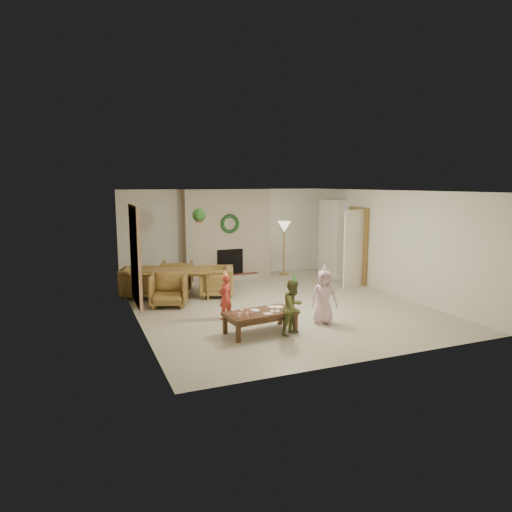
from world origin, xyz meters
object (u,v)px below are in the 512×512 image
coffee_table_top (260,313)px  child_red (225,297)px  child_pink (324,297)px  dining_chair_near (169,290)px  dining_table (173,283)px  child_plaid (294,307)px  dining_chair_far (177,275)px  dining_chair_left (138,282)px  dining_chair_right (216,281)px

coffee_table_top → child_red: bearing=99.8°
coffee_table_top → child_pink: size_ratio=1.23×
dining_chair_near → child_pink: (2.50, -2.37, 0.16)m
dining_table → child_plaid: (1.40, -3.51, 0.17)m
dining_chair_far → dining_chair_left: same height
dining_table → dining_chair_near: bearing=-90.0°
dining_table → dining_chair_left: bearing=180.0°
dining_chair_right → child_pink: child_pink is taller
dining_chair_right → child_plaid: child_plaid is taller
dining_chair_far → dining_chair_left: size_ratio=1.00×
coffee_table_top → child_red: child_red is taller
dining_chair_left → child_red: size_ratio=0.88×
dining_chair_far → child_red: 2.97m
dining_chair_near → dining_chair_far: size_ratio=1.00×
dining_chair_near → child_pink: bearing=-25.0°
dining_chair_left → child_plaid: size_ratio=0.79×
dining_table → dining_chair_far: bearing=90.0°
child_pink → dining_chair_near: bearing=150.1°
dining_chair_far → dining_chair_near: bearing=90.0°
dining_chair_far → child_pink: (1.98, -3.92, 0.16)m
dining_table → child_red: (0.58, -2.18, 0.12)m
dining_chair_left → dining_chair_near: bearing=-135.0°
dining_chair_right → child_red: child_red is taller
child_plaid → coffee_table_top: bearing=119.8°
dining_table → dining_chair_right: 1.02m
dining_chair_near → dining_chair_right: size_ratio=1.00×
dining_table → dining_chair_far: (0.26, 0.77, 0.03)m
dining_chair_near → child_plaid: (1.66, -2.74, 0.14)m
dining_chair_right → coffee_table_top: (-0.07, -2.90, 0.00)m
dining_chair_right → coffee_table_top: dining_chair_right is taller
dining_chair_left → dining_chair_right: same height
child_plaid → dining_chair_near: bearing=91.0°
dining_chair_left → coffee_table_top: bearing=-135.9°
coffee_table_top → child_red: (-0.31, 1.04, 0.08)m
dining_table → dining_chair_near: size_ratio=2.34×
child_red → child_pink: (1.66, -0.96, 0.07)m
dining_chair_near → dining_chair_left: (-0.51, 1.03, 0.00)m
child_red → child_pink: child_pink is taller
dining_chair_left → child_plaid: (2.17, -3.77, 0.14)m
child_pink → child_plaid: bearing=-142.5°
dining_chair_right → child_plaid: 3.22m
dining_chair_far → dining_chair_left: 1.15m
child_plaid → child_pink: 0.91m
dining_chair_far → child_plaid: (1.14, -4.29, 0.14)m
coffee_table_top → dining_chair_right: bearing=81.5°
coffee_table_top → child_pink: child_pink is taller
coffee_table_top → dining_chair_near: bearing=108.1°
dining_chair_left → child_red: (1.35, -2.44, 0.09)m
child_red → dining_chair_near: bearing=-84.3°
coffee_table_top → child_plaid: 0.61m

